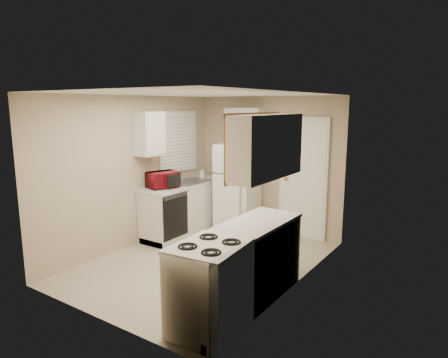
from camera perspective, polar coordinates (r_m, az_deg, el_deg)
The scene contains 19 objects.
floor at distance 5.95m, azimuth -2.76°, elevation -11.69°, with size 3.80×3.80×0.00m, color beige.
ceiling at distance 5.51m, azimuth -2.98°, elevation 12.07°, with size 3.80×3.80×0.00m, color white.
wall_left at distance 6.54m, azimuth -12.72°, elevation 1.03°, with size 3.80×3.80×0.00m, color tan.
wall_right at distance 4.92m, azimuth 10.31°, elevation -1.99°, with size 3.80×3.80×0.00m, color tan.
wall_back at distance 7.20m, azimuth 6.26°, elevation 2.08°, with size 2.80×2.80×0.00m, color tan.
wall_front at distance 4.29m, azimuth -18.34°, elevation -4.21°, with size 2.80×2.80×0.00m, color tan.
left_counter at distance 7.13m, azimuth -5.54°, elevation -4.14°, with size 0.60×1.80×0.90m, color silver.
dishwasher at distance 6.50m, azimuth -6.95°, elevation -5.26°, with size 0.03×0.58×0.72m, color black.
sink at distance 7.15m, azimuth -4.83°, elevation -0.71°, with size 0.54×0.74×0.16m, color gray.
microwave at distance 6.66m, azimuth -8.74°, elevation 0.03°, with size 0.27×0.49×0.32m, color maroon.
soap_bottle at distance 7.49m, azimuth -3.07°, elevation 0.91°, with size 0.09×0.09×0.20m, color silver.
window_blinds at distance 7.21m, azimuth -6.54°, elevation 5.29°, with size 0.10×0.98×1.08m, color silver.
upper_cabinet_left at distance 6.51m, azimuth -10.61°, elevation 6.39°, with size 0.30×0.45×0.70m, color silver.
refrigerator at distance 7.14m, azimuth 2.00°, elevation -1.28°, with size 0.65×0.63×1.58m, color white.
cabinet_over_fridge at distance 7.19m, azimuth 2.98°, elevation 8.52°, with size 0.70×0.30×0.40m, color silver.
interior_door at distance 6.90m, azimuth 11.22°, elevation 0.05°, with size 0.86×0.06×2.08m, color white.
right_counter at distance 4.60m, azimuth 2.33°, elevation -12.54°, with size 0.60×2.00×0.90m, color silver.
stove at distance 4.10m, azimuth -2.00°, elevation -15.33°, with size 0.62×0.76×0.92m, color white.
upper_cabinet_right at distance 4.44m, azimuth 6.16°, elevation 4.64°, with size 0.30×1.20×0.70m, color silver.
Camera 1 is at (3.32, -4.40, 2.25)m, focal length 32.00 mm.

